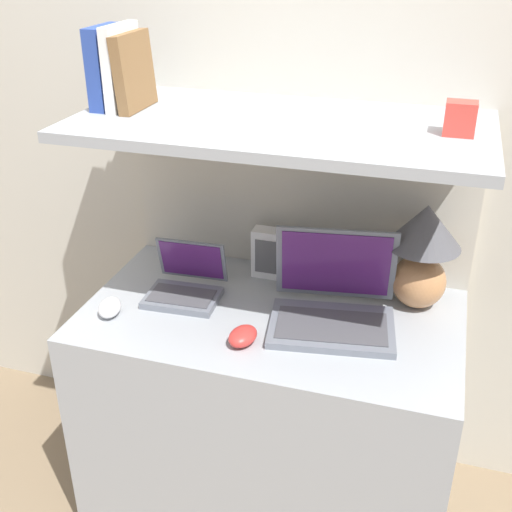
{
  "coord_description": "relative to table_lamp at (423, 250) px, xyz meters",
  "views": [
    {
      "loc": [
        0.41,
        -1.19,
        1.7
      ],
      "look_at": [
        -0.04,
        0.3,
        0.9
      ],
      "focal_mm": 45.0,
      "sensor_mm": 36.0,
      "label": 1
    }
  ],
  "objects": [
    {
      "name": "laptop_large",
      "position": [
        -0.22,
        -0.16,
        -0.13
      ],
      "size": [
        0.38,
        0.33,
        0.25
      ],
      "color": "slate",
      "rests_on": "desk"
    },
    {
      "name": "book_blue",
      "position": [
        -0.87,
        -0.11,
        0.47
      ],
      "size": [
        0.04,
        0.15,
        0.21
      ],
      "color": "#284293",
      "rests_on": "shelf"
    },
    {
      "name": "book_brown",
      "position": [
        -0.79,
        -0.11,
        0.46
      ],
      "size": [
        0.05,
        0.18,
        0.2
      ],
      "color": "brown",
      "rests_on": "shelf"
    },
    {
      "name": "computer_mouse",
      "position": [
        -0.42,
        -0.33,
        -0.16
      ],
      "size": [
        0.09,
        0.11,
        0.04
      ],
      "color": "red",
      "rests_on": "desk"
    },
    {
      "name": "back_riser",
      "position": [
        -0.39,
        0.15,
        -0.28
      ],
      "size": [
        1.07,
        0.04,
        1.23
      ],
      "color": "beige",
      "rests_on": "ground_plane"
    },
    {
      "name": "book_white",
      "position": [
        -0.83,
        -0.11,
        0.47
      ],
      "size": [
        0.03,
        0.17,
        0.22
      ],
      "color": "silver",
      "rests_on": "shelf"
    },
    {
      "name": "desk",
      "position": [
        -0.39,
        -0.18,
        -0.54
      ],
      "size": [
        1.07,
        0.6,
        0.72
      ],
      "color": "#999EA3",
      "rests_on": "ground_plane"
    },
    {
      "name": "router_box",
      "position": [
        -0.44,
        0.04,
        -0.1
      ],
      "size": [
        0.14,
        0.06,
        0.16
      ],
      "color": "white",
      "rests_on": "desk"
    },
    {
      "name": "shelf",
      "position": [
        -0.39,
        -0.11,
        0.35
      ],
      "size": [
        1.07,
        0.54,
        0.03
      ],
      "color": "#999EA3",
      "rests_on": "back_riser"
    },
    {
      "name": "laptop_small",
      "position": [
        -0.66,
        -0.15,
        -0.14
      ],
      "size": [
        0.22,
        0.21,
        0.16
      ],
      "color": "slate",
      "rests_on": "desk"
    },
    {
      "name": "table_lamp",
      "position": [
        0.0,
        0.0,
        0.0
      ],
      "size": [
        0.21,
        0.21,
        0.31
      ],
      "color": "#B27A4C",
      "rests_on": "desk"
    },
    {
      "name": "second_mouse",
      "position": [
        -0.83,
        -0.31,
        -0.16
      ],
      "size": [
        0.08,
        0.11,
        0.04
      ],
      "color": "white",
      "rests_on": "desk"
    },
    {
      "name": "wall_back",
      "position": [
        -0.39,
        0.19,
        0.3
      ],
      "size": [
        6.0,
        0.05,
        2.4
      ],
      "color": "beige",
      "rests_on": "ground_plane"
    },
    {
      "name": "shelf_gadget",
      "position": [
        0.05,
        -0.11,
        0.4
      ],
      "size": [
        0.07,
        0.06,
        0.08
      ],
      "color": "#CC3D33",
      "rests_on": "shelf"
    }
  ]
}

